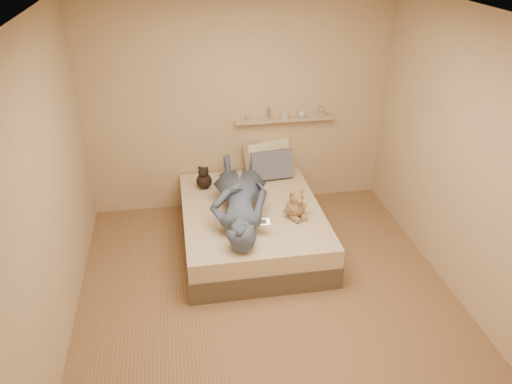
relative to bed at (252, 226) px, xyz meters
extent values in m
plane|color=#896547|center=(0.00, -0.93, -0.22)|extent=(3.80, 3.80, 0.00)
plane|color=silver|center=(0.00, -0.93, 2.38)|extent=(3.80, 3.80, 0.00)
plane|color=tan|center=(0.00, 0.97, 1.08)|extent=(3.60, 0.00, 3.60)
plane|color=tan|center=(0.00, -2.83, 1.08)|extent=(3.60, 0.00, 3.60)
plane|color=tan|center=(-1.80, -0.93, 1.08)|extent=(0.00, 3.80, 3.80)
plane|color=tan|center=(1.80, -0.93, 1.08)|extent=(0.00, 3.80, 3.80)
cube|color=brown|center=(0.00, 0.00, -0.10)|extent=(1.50, 1.90, 0.25)
cube|color=beige|center=(0.00, 0.00, 0.13)|extent=(1.48, 1.88, 0.20)
cube|color=silver|center=(0.01, -0.53, 0.37)|extent=(0.17, 0.08, 0.05)
cube|color=black|center=(0.01, -0.53, 0.38)|extent=(0.09, 0.04, 0.03)
sphere|color=#A37959|center=(0.42, -0.24, 0.33)|extent=(0.20, 0.20, 0.20)
sphere|color=#A6815B|center=(0.43, -0.26, 0.46)|extent=(0.15, 0.15, 0.15)
sphere|color=#936E50|center=(0.38, -0.27, 0.53)|extent=(0.06, 0.06, 0.06)
sphere|color=#947C51|center=(0.48, -0.24, 0.53)|extent=(0.06, 0.06, 0.06)
sphere|color=#8D714D|center=(0.45, -0.32, 0.45)|extent=(0.06, 0.06, 0.06)
cylinder|color=#876848|center=(0.34, -0.30, 0.34)|extent=(0.12, 0.14, 0.11)
cylinder|color=olive|center=(0.52, -0.24, 0.34)|extent=(0.05, 0.13, 0.11)
cylinder|color=olive|center=(0.40, -0.34, 0.26)|extent=(0.12, 0.15, 0.07)
cylinder|color=#987A51|center=(0.50, -0.31, 0.26)|extent=(0.07, 0.14, 0.07)
cylinder|color=#B8B39D|center=(0.43, -0.26, 0.40)|extent=(0.13, 0.13, 0.02)
sphere|color=black|center=(-0.47, 0.55, 0.32)|extent=(0.18, 0.18, 0.18)
sphere|color=black|center=(-0.47, 0.54, 0.43)|extent=(0.12, 0.12, 0.12)
sphere|color=black|center=(-0.51, 0.55, 0.49)|extent=(0.04, 0.04, 0.04)
sphere|color=black|center=(-0.43, 0.53, 0.49)|extent=(0.04, 0.04, 0.04)
cube|color=beige|center=(0.34, 0.83, 0.43)|extent=(0.61, 0.44, 0.43)
cube|color=slate|center=(0.35, 0.69, 0.40)|extent=(0.52, 0.29, 0.37)
imported|color=#45536D|center=(-0.14, -0.07, 0.42)|extent=(0.81, 1.71, 0.40)
cube|color=tan|center=(0.55, 0.91, 0.88)|extent=(1.20, 0.12, 0.03)
cylinder|color=#B8B49E|center=(0.12, 0.91, 0.92)|extent=(0.07, 0.07, 0.05)
cylinder|color=#B9B9BD|center=(0.36, 0.91, 0.97)|extent=(0.04, 0.04, 0.15)
cylinder|color=#B9BDC2|center=(0.55, 0.91, 0.92)|extent=(0.08, 0.08, 0.06)
imported|color=silver|center=(0.76, 0.91, 0.95)|extent=(0.10, 0.10, 0.12)
imported|color=white|center=(1.00, 0.91, 0.96)|extent=(0.08, 0.08, 0.14)
camera|label=1|loc=(-0.74, -4.61, 2.98)|focal=35.00mm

